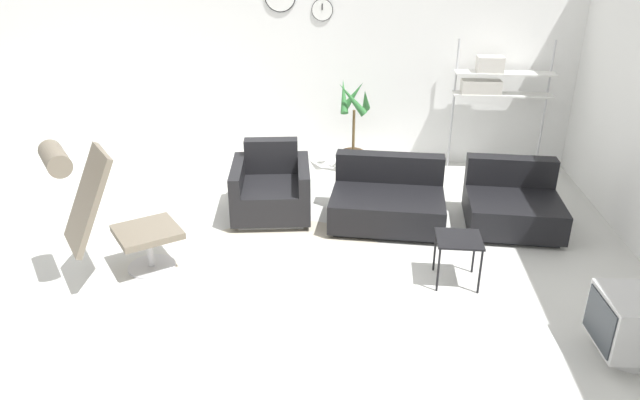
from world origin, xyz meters
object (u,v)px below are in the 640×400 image
Objects in this scene: couch_second at (512,205)px; shelf_unit at (491,81)px; lounge_chair at (102,204)px; couch_low at (387,201)px; potted_plant at (353,137)px; crt_television at (635,326)px; armchair_red at (271,190)px; side_table at (459,243)px.

shelf_unit is (-0.03, 1.72, 0.97)m from couch_second.
lounge_chair is 2.90m from couch_low.
potted_plant is at bearing 107.25° from lounge_chair.
lounge_chair is 4.29m from crt_television.
couch_low is at bearing 35.71° from crt_television.
crt_television is at bearing 103.46° from couch_second.
lounge_chair is 1.97m from armchair_red.
crt_television is 4.00m from shelf_unit.
shelf_unit is at bearing -155.64° from armchair_red.
armchair_red is 0.82× the size of potted_plant.
couch_second is 2.27× the size of side_table.
lounge_chair is at bearing 23.48° from couch_second.
couch_low and couch_second have the same top height.
side_table is at bearing 119.48° from couch_low.
crt_television is 0.32× the size of shelf_unit.
lounge_chair is 4.94m from shelf_unit.
couch_low is 2.74m from crt_television.
lounge_chair is 3.56m from potted_plant.
crt_television is at bearing -83.36° from shelf_unit.
couch_second is 0.58× the size of shelf_unit.
potted_plant is 0.73× the size of shelf_unit.
shelf_unit reaches higher than side_table.
potted_plant is (-0.45, 1.48, 0.24)m from couch_low.
armchair_red is (1.19, 1.50, -0.45)m from lounge_chair.
shelf_unit reaches higher than couch_second.
lounge_chair is 4.09m from couch_second.
lounge_chair reaches higher than crt_television.
shelf_unit is (3.76, 3.17, 0.48)m from lounge_chair.
couch_low is 2.24× the size of crt_television.
potted_plant is at bearing -70.69° from couch_low.
potted_plant is at bearing -37.05° from couch_second.
couch_low is 1.57m from potted_plant.
side_table is 0.26× the size of shelf_unit.
side_table is at bearing 61.75° from couch_second.
couch_second is at bearing 170.30° from armchair_red.
potted_plant is at bearing -171.56° from shelf_unit.
armchair_red reaches higher than couch_second.
couch_second is (2.61, -0.05, -0.04)m from armchair_red.
shelf_unit reaches higher than lounge_chair.
armchair_red is at bearing -0.83° from couch_low.
couch_low is 1.33m from side_table.
armchair_red is 1.29m from couch_low.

